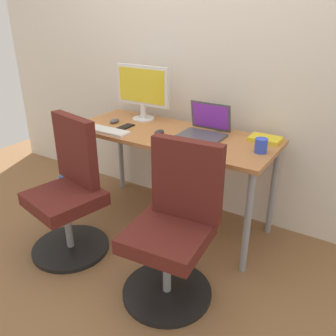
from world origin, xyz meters
TOP-DOWN VIEW (x-y plane):
  - ground_plane at (0.00, 0.00)m, footprint 5.28×5.28m
  - back_wall at (0.00, 0.39)m, footprint 4.40×0.04m
  - desk at (0.00, 0.00)m, footprint 1.54×0.63m
  - office_chair_left at (-0.42, -0.65)m, footprint 0.54×0.54m
  - office_chair_right at (0.42, -0.65)m, footprint 0.54×0.54m
  - water_bottle_on_floor at (-0.88, -0.32)m, footprint 0.09×0.09m
  - desktop_monitor at (-0.38, 0.17)m, footprint 0.48×0.18m
  - open_laptop at (0.23, 0.09)m, footprint 0.31×0.27m
  - keyboard_by_monitor at (-0.41, -0.23)m, footprint 0.34×0.12m
  - keyboard_by_laptop at (0.23, -0.22)m, footprint 0.34×0.12m
  - mouse_by_monitor at (-0.52, -0.03)m, footprint 0.06×0.10m
  - mouse_by_laptop at (-0.06, -0.07)m, footprint 0.06×0.10m
  - coffee_mug at (0.68, -0.03)m, footprint 0.08×0.08m
  - pen_cup at (0.28, 0.25)m, footprint 0.07×0.07m
  - phone_near_laptop at (-0.37, -0.07)m, footprint 0.07×0.14m
  - notebook at (0.63, 0.20)m, footprint 0.21×0.15m

SIDE VIEW (x-z plane):
  - ground_plane at x=0.00m, z-range 0.00..0.00m
  - water_bottle_on_floor at x=-0.88m, z-range -0.01..0.30m
  - office_chair_left at x=-0.42m, z-range -0.05..0.89m
  - office_chair_right at x=0.42m, z-range -0.05..0.89m
  - desk at x=0.00m, z-range 0.30..1.05m
  - phone_near_laptop at x=-0.37m, z-range 0.75..0.76m
  - keyboard_by_monitor at x=-0.41m, z-range 0.75..0.77m
  - keyboard_by_laptop at x=0.23m, z-range 0.75..0.77m
  - notebook at x=0.63m, z-range 0.75..0.78m
  - mouse_by_monitor at x=-0.52m, z-range 0.75..0.79m
  - mouse_by_laptop at x=-0.06m, z-range 0.75..0.79m
  - coffee_mug at x=0.68m, z-range 0.75..0.85m
  - pen_cup at x=0.28m, z-range 0.75..0.86m
  - open_laptop at x=0.23m, z-range 0.70..0.92m
  - desktop_monitor at x=-0.38m, z-range 0.79..1.22m
  - back_wall at x=0.00m, z-range 0.00..2.60m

